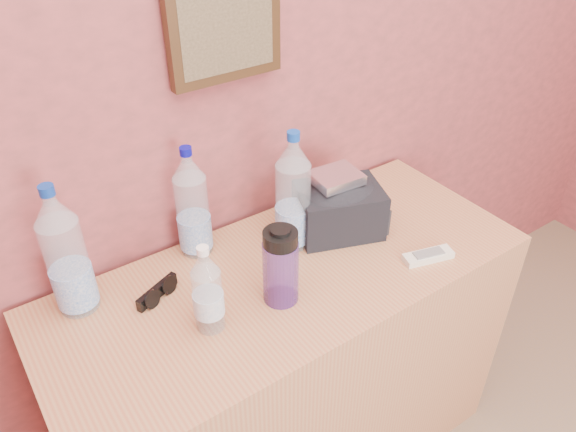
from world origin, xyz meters
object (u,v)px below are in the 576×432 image
at_px(ac_remote, 428,256).
at_px(toiletry_bag, 339,208).
at_px(foil_packet, 336,178).
at_px(pet_large_b, 192,207).
at_px(sunglasses, 157,292).
at_px(pet_large_a, 66,257).
at_px(pet_large_c, 293,197).
at_px(pet_small, 208,293).
at_px(dresser, 289,373).
at_px(nalgene_bottle, 281,265).

height_order(ac_remote, toiletry_bag, toiletry_bag).
height_order(toiletry_bag, foil_packet, foil_packet).
bearing_deg(toiletry_bag, foil_packet, 123.45).
bearing_deg(toiletry_bag, pet_large_b, 177.80).
relative_size(sunglasses, toiletry_bag, 0.55).
xyz_separation_m(pet_large_a, foil_packet, (0.72, -0.11, 0.02)).
bearing_deg(pet_large_b, pet_large_c, -28.01).
relative_size(pet_large_a, ac_remote, 2.49).
height_order(pet_large_a, pet_large_b, pet_large_a).
xyz_separation_m(pet_large_b, foil_packet, (0.38, -0.14, 0.03)).
height_order(pet_small, sunglasses, pet_small).
height_order(pet_large_b, sunglasses, pet_large_b).
bearing_deg(pet_large_c, pet_large_b, 151.99).
bearing_deg(sunglasses, toiletry_bag, -26.97).
xyz_separation_m(dresser, toiletry_bag, (0.22, 0.07, 0.49)).
relative_size(nalgene_bottle, toiletry_bag, 0.92).
xyz_separation_m(pet_small, foil_packet, (0.48, 0.14, 0.07)).
xyz_separation_m(pet_large_b, nalgene_bottle, (0.08, -0.30, -0.04)).
distance_m(sunglasses, ac_remote, 0.73).
bearing_deg(sunglasses, pet_small, -91.42).
relative_size(ac_remote, foil_packet, 1.07).
height_order(nalgene_bottle, toiletry_bag, nalgene_bottle).
bearing_deg(ac_remote, pet_large_c, 149.59).
height_order(pet_large_a, foil_packet, pet_large_a).
bearing_deg(pet_large_c, foil_packet, -5.21).
xyz_separation_m(sunglasses, ac_remote, (0.67, -0.28, -0.01)).
distance_m(pet_large_a, nalgene_bottle, 0.50).
distance_m(dresser, nalgene_bottle, 0.53).
bearing_deg(foil_packet, ac_remote, -64.35).
relative_size(pet_large_c, pet_small, 1.47).
bearing_deg(pet_small, pet_large_b, 69.03).
height_order(pet_large_b, ac_remote, pet_large_b).
distance_m(pet_large_b, ac_remote, 0.65).
bearing_deg(sunglasses, dresser, -41.67).
bearing_deg(pet_large_b, toiletry_bag, -22.31).
bearing_deg(nalgene_bottle, sunglasses, 144.63).
height_order(pet_small, ac_remote, pet_small).
distance_m(pet_small, foil_packet, 0.51).
bearing_deg(foil_packet, pet_large_b, 159.64).
height_order(pet_large_c, nalgene_bottle, pet_large_c).
height_order(pet_large_b, pet_large_c, pet_large_c).
distance_m(nalgene_bottle, toiletry_bag, 0.33).
bearing_deg(ac_remote, nalgene_bottle, -178.27).
bearing_deg(pet_small, sunglasses, 111.32).
bearing_deg(dresser, pet_large_a, 158.77).
xyz_separation_m(pet_large_a, toiletry_bag, (0.72, -0.12, -0.08)).
bearing_deg(pet_large_b, nalgene_bottle, -74.24).
bearing_deg(pet_small, foil_packet, 16.11).
distance_m(sunglasses, foil_packet, 0.57).
xyz_separation_m(sunglasses, toiletry_bag, (0.55, -0.04, 0.06)).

